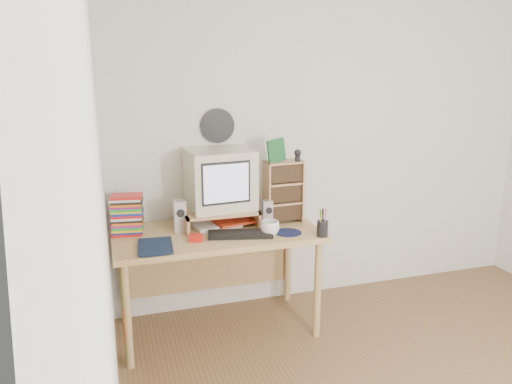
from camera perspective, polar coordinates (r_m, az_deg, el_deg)
back_wall at (r=4.00m, az=8.71°, el=5.46°), size 3.50×0.00×3.50m
left_wall at (r=1.91m, az=-16.84°, el=-5.29°), size 0.00×3.50×3.50m
curtain at (r=2.40m, az=-15.88°, el=-3.66°), size 0.00×2.20×2.20m
wall_disc at (r=3.65m, az=-4.42°, el=7.56°), size 0.25×0.02×0.25m
desk at (r=3.56m, az=-4.70°, el=-6.21°), size 1.40×0.70×0.75m
monitor_riser at (r=3.53m, az=-4.12°, el=-2.45°), size 0.52×0.30×0.12m
crt_monitor at (r=3.52m, az=-4.09°, el=1.46°), size 0.47×0.47×0.42m
speaker_left at (r=3.45m, az=-8.71°, el=-2.73°), size 0.08×0.08×0.22m
speaker_right at (r=3.54m, az=1.30°, el=-2.39°), size 0.08×0.08×0.18m
keyboard at (r=3.34m, az=-1.80°, el=-4.84°), size 0.45×0.24×0.03m
dvd_stack at (r=3.46m, az=-14.51°, el=-2.38°), size 0.22×0.17×0.29m
cd_rack at (r=3.59m, az=3.13°, el=0.04°), size 0.28×0.16×0.45m
mug at (r=3.35m, az=1.61°, el=-4.15°), size 0.13×0.13×0.10m
diary at (r=3.19m, az=-13.36°, el=-6.00°), size 0.27×0.21×0.05m
mousepad at (r=3.42m, az=3.69°, el=-4.65°), size 0.21×0.21×0.00m
pen_cup at (r=3.35m, az=7.61°, el=-3.82°), size 0.09×0.09×0.15m
papers at (r=3.56m, az=-3.90°, el=-3.51°), size 0.36×0.30×0.04m
red_box at (r=3.27m, az=-6.85°, el=-5.23°), size 0.10×0.08×0.04m
game_box at (r=3.51m, az=2.33°, el=4.76°), size 0.13×0.04×0.16m
webcam at (r=3.54m, az=4.78°, el=4.20°), size 0.06×0.06×0.09m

